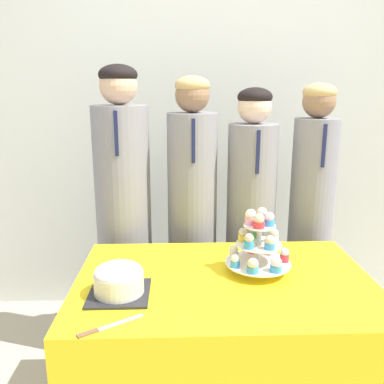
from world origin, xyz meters
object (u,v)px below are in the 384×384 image
round_cake (119,279)px  student_2 (250,232)px  cake_knife (100,329)px  cupcake_stand (259,244)px  student_0 (124,225)px  student_3 (310,228)px  student_1 (192,228)px

round_cake → student_2: (0.63, 0.76, -0.09)m
cake_knife → cupcake_stand: (0.59, 0.41, 0.12)m
student_0 → student_3: bearing=-0.0°
cupcake_stand → student_2: (0.07, 0.58, -0.15)m
student_1 → student_2: size_ratio=1.04×
round_cake → student_2: student_2 is taller
cake_knife → student_3: size_ratio=0.13×
round_cake → student_3: bearing=38.1°
student_0 → student_2: bearing=-0.0°
round_cake → student_3: (0.96, 0.76, -0.07)m
student_3 → cake_knife: bearing=-135.2°
round_cake → cupcake_stand: bearing=17.8°
round_cake → student_2: 0.99m
round_cake → cupcake_stand: size_ratio=0.82×
cake_knife → student_0: size_ratio=0.12×
cake_knife → student_0: bearing=60.3°
cake_knife → student_2: (0.66, 0.99, -0.03)m
cake_knife → student_0: (-0.05, 0.99, 0.02)m
cupcake_stand → student_1: bearing=113.8°
cake_knife → round_cake: bearing=50.3°
round_cake → cake_knife: size_ratio=1.12×
round_cake → student_0: (-0.08, 0.76, -0.04)m
cake_knife → student_3: student_3 is taller
student_1 → round_cake: bearing=-111.7°
student_3 → student_1: bearing=180.0°
round_cake → cupcake_stand: cupcake_stand is taller
round_cake → student_1: bearing=68.3°
cake_knife → student_3: bearing=12.5°
round_cake → student_1: 0.82m
student_0 → student_2: 0.70m
cupcake_stand → student_2: student_2 is taller
round_cake → cupcake_stand: (0.56, 0.18, 0.06)m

